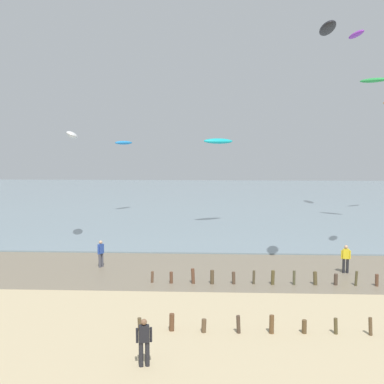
# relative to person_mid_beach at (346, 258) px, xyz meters

# --- Properties ---
(wet_sand_strip) EXTENTS (120.00, 8.96, 0.01)m
(wet_sand_strip) POSITION_rel_person_mid_beach_xyz_m (-9.15, 0.23, -0.91)
(wet_sand_strip) COLOR #7A6D59
(wet_sand_strip) RESTS_ON ground
(sea) EXTENTS (160.00, 70.00, 0.10)m
(sea) POSITION_rel_person_mid_beach_xyz_m (-9.15, 39.70, -0.87)
(sea) COLOR gray
(sea) RESTS_ON ground
(groyne_mid) EXTENTS (17.82, 0.36, 0.78)m
(groyne_mid) POSITION_rel_person_mid_beach_xyz_m (-1.99, -9.72, -0.58)
(groyne_mid) COLOR brown
(groyne_mid) RESTS_ON ground
(groyne_far) EXTENTS (19.38, 0.35, 0.87)m
(groyne_far) POSITION_rel_person_mid_beach_xyz_m (-1.56, -2.64, -0.54)
(groyne_far) COLOR brown
(groyne_far) RESTS_ON ground
(person_mid_beach) EXTENTS (0.57, 0.26, 1.71)m
(person_mid_beach) POSITION_rel_person_mid_beach_xyz_m (0.00, 0.00, 0.00)
(person_mid_beach) COLOR #232328
(person_mid_beach) RESTS_ON ground
(person_by_waterline) EXTENTS (0.56, 0.30, 1.71)m
(person_by_waterline) POSITION_rel_person_mid_beach_xyz_m (-10.34, -12.96, 0.00)
(person_by_waterline) COLOR #232328
(person_by_waterline) RESTS_ON ground
(person_left_flank) EXTENTS (0.37, 0.51, 1.71)m
(person_left_flank) POSITION_rel_person_mid_beach_xyz_m (-15.09, 0.70, 0.00)
(person_left_flank) COLOR #4C4C56
(person_left_flank) RESTS_ON ground
(kite_aloft_1) EXTENTS (3.13, 2.37, 0.62)m
(kite_aloft_1) POSITION_rel_person_mid_beach_xyz_m (-7.62, 15.93, 7.12)
(kite_aloft_1) COLOR #19B2B7
(kite_aloft_3) EXTENTS (1.39, 2.93, 0.74)m
(kite_aloft_3) POSITION_rel_person_mid_beach_xyz_m (-1.88, -1.99, 13.05)
(kite_aloft_3) COLOR black
(kite_aloft_4) EXTENTS (2.66, 2.32, 0.51)m
(kite_aloft_4) POSITION_rel_person_mid_beach_xyz_m (6.75, 17.41, 12.74)
(kite_aloft_4) COLOR green
(kite_aloft_7) EXTENTS (2.10, 2.59, 0.43)m
(kite_aloft_7) POSITION_rel_person_mid_beach_xyz_m (-17.95, 24.11, 7.00)
(kite_aloft_7) COLOR #2384D1
(kite_aloft_8) EXTENTS (1.56, 3.56, 0.90)m
(kite_aloft_8) POSITION_rel_person_mid_beach_xyz_m (7.11, 25.04, 18.53)
(kite_aloft_8) COLOR purple
(kite_aloft_9) EXTENTS (1.70, 3.08, 0.85)m
(kite_aloft_9) POSITION_rel_person_mid_beach_xyz_m (-18.87, 7.81, 7.53)
(kite_aloft_9) COLOR white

